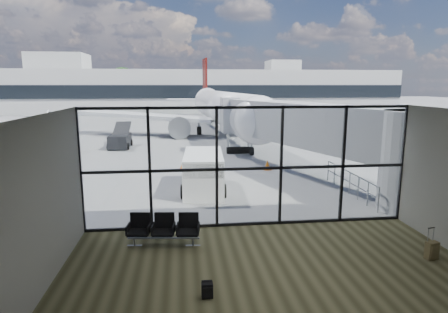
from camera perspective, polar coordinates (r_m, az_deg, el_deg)
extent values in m
plane|color=slate|center=(53.55, -3.90, 5.24)|extent=(220.00, 220.00, 0.00)
cube|color=brown|center=(10.89, 7.66, -17.90)|extent=(12.00, 8.00, 0.01)
cube|color=silver|center=(9.59, 8.34, 6.38)|extent=(12.00, 8.00, 0.02)
cube|color=#B6B6B1|center=(6.51, 17.16, -16.92)|extent=(12.00, 0.02, 4.50)
cube|color=#B6B6B1|center=(10.34, -26.51, -7.07)|extent=(0.02, 8.00, 4.50)
cube|color=white|center=(13.79, 3.85, -1.64)|extent=(12.00, 0.04, 4.50)
cube|color=black|center=(14.42, 3.74, -10.17)|extent=(12.00, 0.12, 0.10)
cube|color=black|center=(13.80, 3.85, -1.84)|extent=(12.00, 0.12, 0.10)
cube|color=black|center=(13.49, 3.97, 7.48)|extent=(12.00, 0.12, 0.10)
cube|color=black|center=(14.03, -21.05, -2.14)|extent=(0.10, 0.12, 4.50)
cube|color=black|center=(13.62, -11.23, -1.99)|extent=(0.10, 0.12, 4.50)
cube|color=black|center=(13.63, -1.12, -1.77)|extent=(0.10, 0.12, 4.50)
cube|color=black|center=(14.05, 8.67, -1.51)|extent=(0.10, 0.12, 4.50)
cube|color=black|center=(14.86, 17.64, -1.23)|extent=(0.10, 0.12, 4.50)
cube|color=black|center=(15.99, 25.52, -0.95)|extent=(0.10, 0.12, 4.50)
cylinder|color=#929497|center=(17.48, 27.10, -0.66)|extent=(2.80, 2.80, 4.20)
cube|color=#929497|center=(22.47, 11.68, 4.95)|extent=(7.45, 14.81, 2.40)
cube|color=#929497|center=(28.66, 2.22, 6.39)|extent=(2.60, 2.20, 2.60)
cylinder|color=gray|center=(28.79, 0.62, 2.21)|extent=(0.20, 0.20, 1.80)
cylinder|color=gray|center=(29.03, 3.75, 2.26)|extent=(0.20, 0.20, 1.80)
cylinder|color=black|center=(29.00, 2.18, 0.97)|extent=(1.80, 0.56, 0.56)
cylinder|color=gray|center=(16.85, 22.45, -6.11)|extent=(0.06, 0.06, 1.10)
cylinder|color=gray|center=(17.60, 21.05, -5.30)|extent=(0.06, 0.06, 1.10)
cylinder|color=gray|center=(18.37, 19.76, -4.55)|extent=(0.06, 0.06, 1.10)
cylinder|color=gray|center=(19.16, 18.58, -3.86)|extent=(0.06, 0.06, 1.10)
cylinder|color=gray|center=(19.95, 17.50, -3.22)|extent=(0.06, 0.06, 1.10)
cylinder|color=gray|center=(20.75, 16.50, -2.63)|extent=(0.06, 0.06, 1.10)
cylinder|color=gray|center=(21.56, 15.57, -2.08)|extent=(0.06, 0.06, 1.10)
cylinder|color=gray|center=(19.03, 18.68, -2.31)|extent=(0.06, 5.40, 0.06)
cylinder|color=gray|center=(19.14, 18.59, -3.71)|extent=(0.06, 5.40, 0.06)
cube|color=#B1B0AC|center=(75.29, -4.75, 9.89)|extent=(80.00, 12.00, 8.00)
cube|color=black|center=(69.19, -4.58, 9.81)|extent=(80.00, 0.20, 2.40)
cube|color=#B1B0AC|center=(78.66, -23.84, 13.08)|extent=(10.00, 8.00, 3.00)
cube|color=#B1B0AC|center=(78.06, 8.90, 13.51)|extent=(6.00, 6.00, 2.00)
cylinder|color=#382619|center=(92.82, -29.98, 7.14)|extent=(0.50, 0.50, 3.06)
sphere|color=black|center=(92.75, -30.20, 9.44)|extent=(5.61, 5.61, 5.61)
cylinder|color=#382619|center=(90.62, -26.48, 7.51)|extent=(0.50, 0.50, 3.42)
sphere|color=black|center=(90.55, -26.71, 10.15)|extent=(6.27, 6.27, 6.27)
cylinder|color=#382619|center=(88.79, -22.79, 7.52)|extent=(0.50, 0.50, 2.70)
sphere|color=black|center=(88.71, -22.95, 9.65)|extent=(4.95, 4.95, 4.95)
cylinder|color=#382619|center=(87.31, -18.99, 7.85)|extent=(0.50, 0.50, 3.06)
sphere|color=black|center=(87.24, -19.14, 10.30)|extent=(5.61, 5.61, 5.61)
cylinder|color=#382619|center=(86.23, -15.06, 8.16)|extent=(0.50, 0.50, 3.42)
sphere|color=black|center=(86.16, -15.20, 10.93)|extent=(6.27, 6.27, 6.27)
cube|color=gray|center=(12.75, -9.19, -12.18)|extent=(2.36, 0.35, 0.04)
cube|color=black|center=(12.82, -12.85, -11.20)|extent=(0.73, 0.69, 0.09)
cube|color=black|center=(13.00, -12.61, -9.56)|extent=(0.67, 0.15, 0.59)
cube|color=black|center=(12.67, -9.22, -11.33)|extent=(0.73, 0.69, 0.09)
cube|color=black|center=(12.85, -9.04, -9.67)|extent=(0.67, 0.15, 0.59)
cube|color=black|center=(12.58, -5.51, -11.42)|extent=(0.73, 0.69, 0.09)
cube|color=black|center=(12.75, -5.41, -9.74)|extent=(0.67, 0.15, 0.59)
cylinder|color=gray|center=(12.99, -13.50, -12.55)|extent=(0.06, 0.06, 0.27)
cylinder|color=gray|center=(12.69, -4.74, -12.84)|extent=(0.06, 0.06, 0.27)
cube|color=black|center=(9.90, -2.57, -19.72)|extent=(0.28, 0.18, 0.39)
cube|color=black|center=(9.81, -2.53, -20.03)|extent=(0.23, 0.05, 0.27)
cylinder|color=black|center=(9.88, -2.62, -18.48)|extent=(0.27, 0.07, 0.07)
cube|color=olive|center=(13.29, 29.10, -12.39)|extent=(0.40, 0.28, 0.54)
cube|color=olive|center=(13.22, 29.48, -12.56)|extent=(0.30, 0.09, 0.40)
cylinder|color=gray|center=(13.12, 28.66, -10.47)|extent=(0.02, 0.02, 0.45)
cylinder|color=gray|center=(13.26, 29.28, -10.31)|extent=(0.02, 0.02, 0.45)
cube|color=black|center=(13.12, 29.06, -9.49)|extent=(0.24, 0.07, 0.02)
cylinder|color=black|center=(13.39, 28.37, -13.37)|extent=(0.04, 0.06, 0.06)
cylinder|color=black|center=(13.52, 28.99, -13.19)|extent=(0.04, 0.06, 0.06)
cylinder|color=white|center=(39.81, 0.00, 7.38)|extent=(5.08, 28.23, 3.46)
sphere|color=white|center=(26.13, 5.30, 5.50)|extent=(3.46, 3.46, 3.46)
cone|color=white|center=(55.99, -2.90, 8.66)|extent=(3.78, 5.81, 3.46)
cube|color=black|center=(26.63, 5.01, 6.61)|extent=(2.12, 1.24, 0.47)
cube|color=white|center=(40.23, -11.53, 6.06)|extent=(14.39, 6.64, 1.11)
cylinder|color=black|center=(38.49, -6.94, 4.59)|extent=(2.15, 3.29, 1.97)
cube|color=white|center=(55.23, -5.96, 8.68)|extent=(5.34, 2.44, 0.17)
cube|color=white|center=(42.84, 10.39, 6.38)|extent=(14.24, 8.07, 1.11)
cylinder|color=black|center=(40.17, 7.11, 4.85)|extent=(2.15, 3.29, 1.97)
cube|color=white|center=(55.96, 0.24, 8.77)|extent=(5.41, 2.98, 0.17)
cube|color=#4F0F0B|center=(55.95, -2.93, 11.82)|extent=(0.49, 3.57, 5.62)
cylinder|color=gray|center=(28.20, 4.24, 1.50)|extent=(0.19, 0.19, 1.31)
cylinder|color=black|center=(28.26, 4.23, 0.84)|extent=(0.27, 0.67, 0.66)
cylinder|color=black|center=(40.13, -3.81, 3.96)|extent=(0.47, 0.92, 0.90)
cylinder|color=black|center=(41.01, 3.51, 4.11)|extent=(0.47, 0.92, 0.90)
cube|color=white|center=(18.82, -3.16, -2.31)|extent=(2.15, 4.45, 1.89)
cube|color=black|center=(17.14, -3.18, -1.84)|extent=(1.86, 1.24, 0.66)
cylinder|color=black|center=(17.64, -6.22, -5.33)|extent=(0.28, 0.67, 0.66)
cylinder|color=black|center=(17.63, -0.05, -5.27)|extent=(0.28, 0.67, 0.66)
cylinder|color=black|center=(20.37, -5.80, -3.11)|extent=(0.28, 0.67, 0.66)
cylinder|color=black|center=(20.36, -0.47, -3.06)|extent=(0.28, 0.67, 0.66)
cube|color=black|center=(32.75, -15.56, 2.34)|extent=(1.53, 3.27, 1.09)
cube|color=black|center=(33.92, -15.29, 4.03)|extent=(1.31, 2.72, 1.12)
cylinder|color=black|center=(31.87, -17.18, 1.43)|extent=(0.22, 0.55, 0.54)
cylinder|color=black|center=(31.61, -14.47, 1.50)|extent=(0.22, 0.55, 0.54)
cylinder|color=black|center=(33.98, -16.52, 2.03)|extent=(0.22, 0.55, 0.54)
cylinder|color=black|center=(33.75, -13.97, 2.09)|extent=(0.22, 0.55, 0.54)
cube|color=#B98415|center=(31.61, -24.39, 1.27)|extent=(1.84, 3.12, 0.88)
cube|color=gray|center=(32.28, -24.14, 3.75)|extent=(1.60, 2.53, 1.63)
cylinder|color=black|center=(30.88, -26.48, 0.42)|extent=(0.23, 0.49, 0.48)
cylinder|color=black|center=(30.36, -23.34, 0.51)|extent=(0.23, 0.49, 0.48)
cylinder|color=black|center=(32.94, -25.30, 1.11)|extent=(0.23, 0.49, 0.48)
cylinder|color=black|center=(32.46, -22.33, 1.20)|extent=(0.23, 0.49, 0.48)
cube|color=orange|center=(23.58, 6.60, -1.99)|extent=(0.43, 0.43, 0.03)
cone|color=orange|center=(23.52, 6.62, -1.29)|extent=(0.41, 0.41, 0.62)
cube|color=orange|center=(23.81, -6.23, -1.85)|extent=(0.41, 0.41, 0.03)
cone|color=orange|center=(23.75, -6.24, -1.20)|extent=(0.39, 0.39, 0.58)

